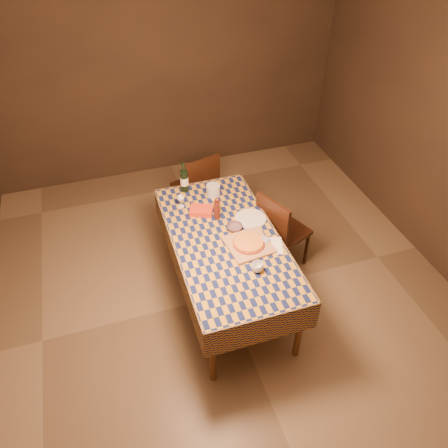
% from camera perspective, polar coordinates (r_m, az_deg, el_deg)
% --- Properties ---
extents(room, '(5.00, 5.10, 2.70)m').
position_cam_1_polar(room, '(3.52, 0.25, 5.07)').
color(room, brown).
rests_on(room, ground).
extents(dining_table, '(0.94, 1.84, 0.77)m').
position_cam_1_polar(dining_table, '(3.94, 0.22, -2.73)').
color(dining_table, brown).
rests_on(dining_table, ground).
extents(cutting_board, '(0.40, 0.40, 0.02)m').
position_cam_1_polar(cutting_board, '(3.82, 3.23, -2.73)').
color(cutting_board, '#B07952').
rests_on(cutting_board, dining_table).
extents(pizza, '(0.31, 0.31, 0.03)m').
position_cam_1_polar(pizza, '(3.80, 3.24, -2.45)').
color(pizza, '#913818').
rests_on(pizza, cutting_board).
extents(pepper_mill, '(0.07, 0.07, 0.24)m').
position_cam_1_polar(pepper_mill, '(4.03, -0.91, 1.98)').
color(pepper_mill, '#461810').
rests_on(pepper_mill, dining_table).
extents(bowl, '(0.16, 0.16, 0.05)m').
position_cam_1_polar(bowl, '(3.97, 1.39, -0.45)').
color(bowl, '#5B424C').
rests_on(bowl, dining_table).
extents(wine_glass, '(0.07, 0.07, 0.14)m').
position_cam_1_polar(wine_glass, '(4.20, -5.70, 3.36)').
color(wine_glass, silver).
rests_on(wine_glass, dining_table).
extents(wine_bottle, '(0.09, 0.09, 0.33)m').
position_cam_1_polar(wine_bottle, '(4.40, -5.22, 5.70)').
color(wine_bottle, black).
rests_on(wine_bottle, dining_table).
extents(deli_tub, '(0.17, 0.17, 0.11)m').
position_cam_1_polar(deli_tub, '(4.36, -1.43, 4.43)').
color(deli_tub, silver).
rests_on(deli_tub, dining_table).
extents(takeout_container, '(0.26, 0.22, 0.05)m').
position_cam_1_polar(takeout_container, '(4.15, -2.97, 1.77)').
color(takeout_container, red).
rests_on(takeout_container, dining_table).
extents(white_plate, '(0.38, 0.38, 0.02)m').
position_cam_1_polar(white_plate, '(4.09, 3.49, 0.68)').
color(white_plate, silver).
rests_on(white_plate, dining_table).
extents(tumbler, '(0.12, 0.12, 0.08)m').
position_cam_1_polar(tumbler, '(3.59, 4.38, -5.64)').
color(tumbler, silver).
rests_on(tumbler, dining_table).
extents(flour_patch, '(0.34, 0.29, 0.00)m').
position_cam_1_polar(flour_patch, '(3.84, 5.53, -2.82)').
color(flour_patch, white).
rests_on(flour_patch, dining_table).
extents(flour_bag, '(0.18, 0.15, 0.04)m').
position_cam_1_polar(flour_bag, '(3.85, 4.97, -2.15)').
color(flour_bag, '#A3ACD1').
rests_on(flour_bag, dining_table).
extents(chair_far, '(0.52, 0.52, 0.93)m').
position_cam_1_polar(chair_far, '(4.95, -3.41, 5.01)').
color(chair_far, black).
rests_on(chair_far, ground).
extents(chair_right, '(0.56, 0.55, 0.93)m').
position_cam_1_polar(chair_right, '(4.39, 7.18, -0.68)').
color(chair_right, black).
rests_on(chair_right, ground).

